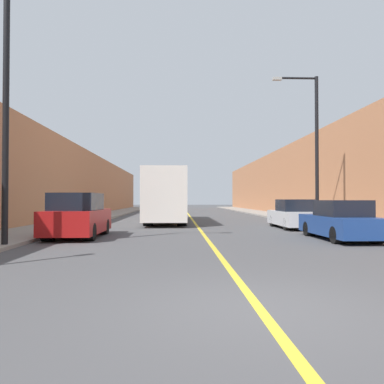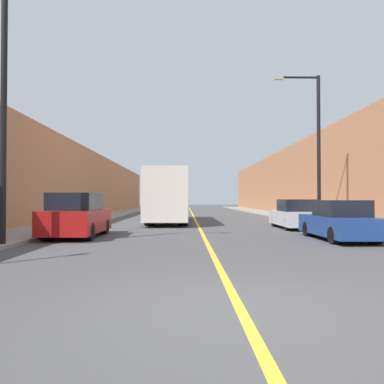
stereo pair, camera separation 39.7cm
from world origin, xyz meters
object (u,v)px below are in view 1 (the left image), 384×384
object	(u,v)px
street_lamp_left	(12,97)
street_lamp_right	(313,141)
car_right_mid	(294,215)
parked_suv_left	(78,217)
car_right_near	(340,222)
bus	(167,196)

from	to	relation	value
street_lamp_left	street_lamp_right	distance (m)	15.55
car_right_mid	street_lamp_right	bearing A→B (deg)	28.92
parked_suv_left	car_right_near	world-z (taller)	parked_suv_left
parked_suv_left	car_right_mid	size ratio (longest dim) A/B	1.01
street_lamp_left	parked_suv_left	bearing A→B (deg)	69.92
street_lamp_left	street_lamp_right	xyz separation A→B (m)	(13.01, 8.52, -0.02)
bus	car_right_mid	size ratio (longest dim) A/B	2.56
bus	street_lamp_right	size ratio (longest dim) A/B	1.33
car_right_near	street_lamp_left	size ratio (longest dim) A/B	0.54
parked_suv_left	car_right_mid	bearing A→B (deg)	22.90
parked_suv_left	car_right_mid	xyz separation A→B (m)	(10.41, 4.40, -0.15)
street_lamp_right	bus	bearing A→B (deg)	149.40
bus	parked_suv_left	bearing A→B (deg)	-108.45
parked_suv_left	street_lamp_left	size ratio (longest dim) A/B	0.52
street_lamp_left	street_lamp_right	size ratio (longest dim) A/B	1.00
car_right_near	parked_suv_left	bearing A→B (deg)	173.36
car_right_mid	parked_suv_left	bearing A→B (deg)	-157.10
parked_suv_left	car_right_near	distance (m)	10.55
car_right_mid	car_right_near	bearing A→B (deg)	-89.32
car_right_mid	street_lamp_left	xyz separation A→B (m)	(-11.64, -7.76, 4.19)
parked_suv_left	street_lamp_left	world-z (taller)	street_lamp_left
car_right_near	street_lamp_left	distance (m)	12.62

